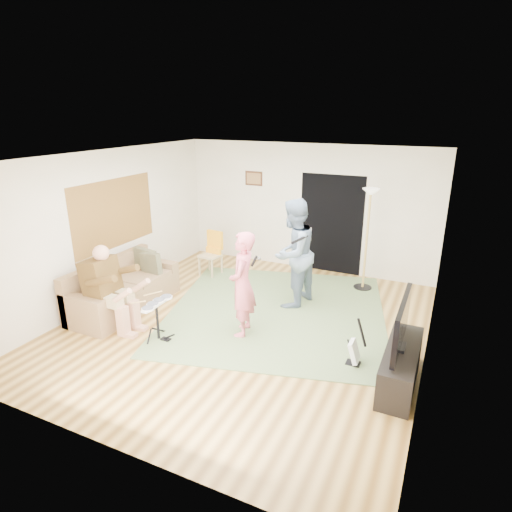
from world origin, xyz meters
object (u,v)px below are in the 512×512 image
(sofa, at_px, (121,292))
(singer, at_px, (242,284))
(television, at_px, (402,323))
(guitar_spare, at_px, (355,352))
(drum_kit, at_px, (158,322))
(torchiere_lamp, at_px, (368,222))
(dining_chair, at_px, (211,259))
(guitarist, at_px, (293,253))
(tv_cabinet, at_px, (401,366))

(sofa, distance_m, singer, 2.45)
(singer, distance_m, television, 2.38)
(sofa, relative_size, guitar_spare, 2.92)
(drum_kit, relative_size, torchiere_lamp, 0.33)
(sofa, relative_size, drum_kit, 3.23)
(drum_kit, distance_m, dining_chair, 2.81)
(sofa, height_order, drum_kit, sofa)
(drum_kit, height_order, guitar_spare, guitar_spare)
(singer, relative_size, dining_chair, 1.79)
(drum_kit, distance_m, guitar_spare, 2.94)
(singer, xyz_separation_m, guitar_spare, (1.79, -0.14, -0.62))
(sofa, relative_size, guitarist, 1.08)
(singer, distance_m, dining_chair, 2.72)
(torchiere_lamp, xyz_separation_m, tv_cabinet, (1.07, -2.91, -1.10))
(dining_chair, distance_m, television, 4.76)
(drum_kit, bearing_deg, guitar_spare, 11.25)
(tv_cabinet, relative_size, television, 1.17)
(guitarist, height_order, television, guitarist)
(sofa, relative_size, dining_chair, 2.26)
(guitar_spare, height_order, torchiere_lamp, torchiere_lamp)
(singer, xyz_separation_m, tv_cabinet, (2.41, -0.31, -0.58))
(sofa, relative_size, torchiere_lamp, 1.06)
(sofa, relative_size, tv_cabinet, 1.49)
(sofa, distance_m, drum_kit, 1.45)
(sofa, xyz_separation_m, singer, (2.38, 0.07, 0.55))
(singer, bearing_deg, tv_cabinet, 67.57)
(singer, bearing_deg, guitar_spare, 70.31)
(singer, relative_size, tv_cabinet, 1.18)
(guitarist, xyz_separation_m, guitar_spare, (1.47, -1.47, -0.76))
(sofa, height_order, dining_chair, dining_chair)
(guitarist, xyz_separation_m, television, (2.04, -1.64, -0.11))
(dining_chair, bearing_deg, torchiere_lamp, 17.60)
(sofa, distance_m, dining_chair, 2.17)
(sofa, xyz_separation_m, guitarist, (2.70, 1.40, 0.68))
(dining_chair, bearing_deg, guitar_spare, -24.28)
(sofa, xyz_separation_m, drum_kit, (1.29, -0.65, 0.00))
(guitar_spare, bearing_deg, drum_kit, -168.75)
(television, bearing_deg, drum_kit, -173.28)
(sofa, height_order, television, television)
(sofa, xyz_separation_m, guitar_spare, (4.17, -0.08, -0.08))
(guitarist, bearing_deg, television, 63.01)
(drum_kit, bearing_deg, singer, 33.32)
(sofa, height_order, singer, singer)
(singer, height_order, tv_cabinet, singer)
(guitar_spare, bearing_deg, sofa, 178.94)
(guitarist, distance_m, television, 2.62)
(sofa, bearing_deg, torchiere_lamp, 35.56)
(singer, relative_size, guitar_spare, 2.31)
(singer, distance_m, guitarist, 1.38)
(singer, relative_size, television, 1.38)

